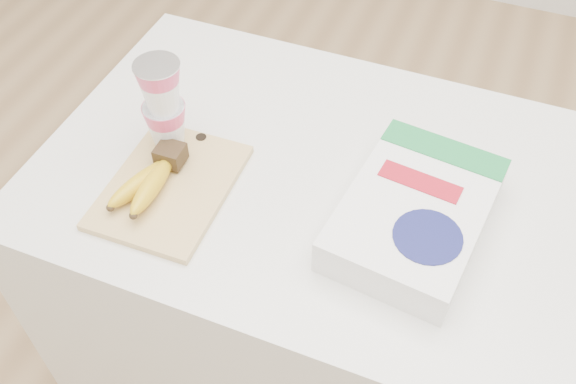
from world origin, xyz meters
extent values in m
plane|color=tan|center=(0.00, 0.00, 0.00)|extent=(4.00, 4.00, 0.00)
cube|color=white|center=(0.00, 0.00, 0.39)|extent=(1.03, 0.69, 0.77)
cube|color=tan|center=(-0.24, -0.13, 0.78)|extent=(0.21, 0.28, 0.01)
cube|color=#382816|center=(-0.26, -0.09, 0.81)|extent=(0.05, 0.04, 0.03)
ellipsoid|color=gold|center=(-0.28, -0.16, 0.80)|extent=(0.07, 0.15, 0.04)
sphere|color=#382816|center=(-0.30, -0.23, 0.80)|extent=(0.01, 0.01, 0.01)
ellipsoid|color=gold|center=(-0.25, -0.16, 0.81)|extent=(0.04, 0.15, 0.04)
sphere|color=#382816|center=(-0.25, -0.23, 0.81)|extent=(0.01, 0.01, 0.01)
cylinder|color=silver|center=(-0.28, -0.05, 0.97)|extent=(0.08, 0.08, 0.00)
cube|color=white|center=(0.17, -0.06, 0.81)|extent=(0.25, 0.34, 0.07)
cube|color=#1C7E3D|center=(0.19, 0.07, 0.84)|extent=(0.22, 0.08, 0.00)
cylinder|color=#161952|center=(0.21, -0.13, 0.84)|extent=(0.12, 0.12, 0.00)
cube|color=#AB1323|center=(0.17, -0.02, 0.84)|extent=(0.14, 0.06, 0.00)
camera|label=1|loc=(0.23, -0.75, 1.61)|focal=40.00mm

